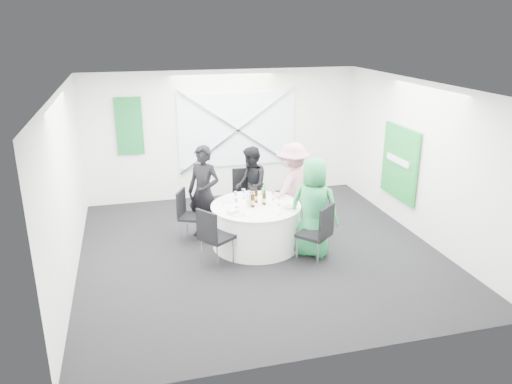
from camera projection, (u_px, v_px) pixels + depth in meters
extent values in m
plane|color=black|center=(259.00, 250.00, 8.66)|extent=(6.00, 6.00, 0.00)
plane|color=silver|center=(259.00, 87.00, 7.75)|extent=(6.00, 6.00, 0.00)
plane|color=white|center=(224.00, 135.00, 10.95)|extent=(6.00, 0.00, 6.00)
plane|color=white|center=(330.00, 249.00, 5.46)|extent=(6.00, 0.00, 6.00)
plane|color=white|center=(66.00, 187.00, 7.49)|extent=(0.00, 6.00, 6.00)
plane|color=white|center=(421.00, 161.00, 8.92)|extent=(0.00, 6.00, 6.00)
cube|color=silver|center=(238.00, 130.00, 10.95)|extent=(2.60, 0.03, 1.60)
cube|color=silver|center=(238.00, 130.00, 10.91)|extent=(2.63, 0.05, 1.84)
cube|color=silver|center=(238.00, 130.00, 10.91)|extent=(2.63, 0.05, 1.84)
cube|color=#146626|center=(129.00, 126.00, 10.33)|extent=(0.55, 0.04, 1.20)
cube|color=#198A32|center=(399.00, 163.00, 9.52)|extent=(0.05, 1.20, 1.40)
cylinder|color=white|center=(256.00, 226.00, 8.72)|extent=(1.52, 1.52, 0.74)
cylinder|color=white|center=(256.00, 206.00, 8.60)|extent=(1.56, 1.56, 0.02)
cube|color=black|center=(245.00, 197.00, 9.75)|extent=(0.50, 0.50, 0.06)
cube|color=black|center=(243.00, 180.00, 9.87)|extent=(0.45, 0.08, 0.50)
cylinder|color=silver|center=(253.00, 206.00, 10.05)|extent=(0.02, 0.02, 0.48)
cylinder|color=silver|center=(235.00, 207.00, 9.98)|extent=(0.02, 0.02, 0.48)
cylinder|color=silver|center=(257.00, 212.00, 9.69)|extent=(0.02, 0.02, 0.48)
cylinder|color=silver|center=(237.00, 214.00, 9.63)|extent=(0.02, 0.02, 0.48)
cube|color=black|center=(193.00, 217.00, 8.89)|extent=(0.57, 0.57, 0.05)
cube|color=black|center=(181.00, 203.00, 8.84)|extent=(0.21, 0.39, 0.46)
cylinder|color=silver|center=(187.00, 225.00, 9.16)|extent=(0.02, 0.02, 0.44)
cylinder|color=silver|center=(181.00, 232.00, 8.84)|extent=(0.02, 0.02, 0.44)
cylinder|color=silver|center=(205.00, 226.00, 9.10)|extent=(0.02, 0.02, 0.44)
cylinder|color=silver|center=(200.00, 234.00, 8.78)|extent=(0.02, 0.02, 0.44)
cube|color=black|center=(293.00, 205.00, 9.36)|extent=(0.65, 0.65, 0.06)
cube|color=black|center=(301.00, 188.00, 9.42)|extent=(0.27, 0.41, 0.50)
cylinder|color=silver|center=(307.00, 217.00, 9.45)|extent=(0.02, 0.02, 0.48)
cylinder|color=silver|center=(291.00, 212.00, 9.70)|extent=(0.02, 0.02, 0.48)
cylinder|color=silver|center=(294.00, 223.00, 9.19)|extent=(0.02, 0.02, 0.48)
cylinder|color=silver|center=(278.00, 218.00, 9.44)|extent=(0.02, 0.02, 0.48)
cube|color=black|center=(314.00, 234.00, 8.06)|extent=(0.66, 0.66, 0.06)
cube|color=black|center=(327.00, 222.00, 7.85)|extent=(0.37, 0.32, 0.50)
cylinder|color=silver|center=(318.00, 256.00, 7.90)|extent=(0.02, 0.02, 0.48)
cylinder|color=silver|center=(329.00, 248.00, 8.19)|extent=(0.02, 0.02, 0.48)
cylinder|color=silver|center=(297.00, 250.00, 8.10)|extent=(0.02, 0.02, 0.48)
cylinder|color=silver|center=(309.00, 242.00, 8.40)|extent=(0.02, 0.02, 0.48)
cube|color=black|center=(217.00, 238.00, 7.98)|extent=(0.63, 0.63, 0.05)
cube|color=black|center=(207.00, 226.00, 7.74)|extent=(0.28, 0.38, 0.48)
cylinder|color=silver|center=(201.00, 252.00, 8.04)|extent=(0.02, 0.02, 0.46)
cylinder|color=silver|center=(217.00, 259.00, 7.82)|extent=(0.02, 0.02, 0.46)
cylinder|color=silver|center=(217.00, 245.00, 8.31)|extent=(0.02, 0.02, 0.46)
cylinder|color=silver|center=(233.00, 251.00, 8.08)|extent=(0.02, 0.02, 0.46)
imported|color=black|center=(204.00, 192.00, 8.95)|extent=(0.74, 0.71, 1.71)
imported|color=black|center=(251.00, 186.00, 9.60)|extent=(0.52, 0.80, 1.52)
imported|color=#C57F91|center=(292.00, 187.00, 9.28)|extent=(1.18, 1.02, 1.68)
imported|color=#268C4B|center=(314.00, 208.00, 8.24)|extent=(0.98, 0.91, 1.69)
cylinder|color=silver|center=(250.00, 194.00, 9.10)|extent=(0.28, 0.28, 0.01)
cylinder|color=silver|center=(229.00, 200.00, 8.80)|extent=(0.29, 0.29, 0.01)
cylinder|color=silver|center=(279.00, 197.00, 8.99)|extent=(0.26, 0.26, 0.01)
cylinder|color=#8FA75A|center=(279.00, 196.00, 8.98)|extent=(0.17, 0.17, 0.02)
cylinder|color=silver|center=(289.00, 208.00, 8.44)|extent=(0.28, 0.28, 0.01)
cylinder|color=#8FA75A|center=(289.00, 207.00, 8.43)|extent=(0.19, 0.19, 0.02)
cylinder|color=silver|center=(238.00, 214.00, 8.19)|extent=(0.26, 0.26, 0.01)
cube|color=white|center=(233.00, 211.00, 8.21)|extent=(0.21, 0.18, 0.05)
cylinder|color=#371F0A|center=(251.00, 200.00, 8.54)|extent=(0.06, 0.06, 0.20)
cylinder|color=#371F0A|center=(251.00, 193.00, 8.49)|extent=(0.02, 0.02, 0.06)
cylinder|color=#DABE73|center=(251.00, 201.00, 8.54)|extent=(0.06, 0.06, 0.07)
cylinder|color=#371F0A|center=(256.00, 197.00, 8.69)|extent=(0.06, 0.06, 0.21)
cylinder|color=#371F0A|center=(256.00, 189.00, 8.65)|extent=(0.02, 0.02, 0.06)
cylinder|color=#DABE73|center=(256.00, 198.00, 8.70)|extent=(0.06, 0.06, 0.07)
cylinder|color=#371F0A|center=(264.00, 199.00, 8.59)|extent=(0.06, 0.06, 0.20)
cylinder|color=#371F0A|center=(264.00, 192.00, 8.55)|extent=(0.02, 0.02, 0.06)
cylinder|color=#DABE73|center=(264.00, 200.00, 8.60)|extent=(0.06, 0.06, 0.07)
cylinder|color=#371F0A|center=(253.00, 201.00, 8.47)|extent=(0.06, 0.06, 0.22)
cylinder|color=#371F0A|center=(253.00, 193.00, 8.42)|extent=(0.02, 0.02, 0.06)
cylinder|color=#DABE73|center=(253.00, 202.00, 8.48)|extent=(0.06, 0.06, 0.08)
cylinder|color=green|center=(264.00, 196.00, 8.63)|extent=(0.08, 0.08, 0.27)
cylinder|color=green|center=(264.00, 187.00, 8.58)|extent=(0.03, 0.03, 0.06)
cylinder|color=#DABE73|center=(264.00, 197.00, 8.64)|extent=(0.08, 0.08, 0.10)
cylinder|color=silver|center=(249.00, 200.00, 8.48)|extent=(0.08, 0.08, 0.24)
cylinder|color=silver|center=(249.00, 192.00, 8.43)|extent=(0.03, 0.03, 0.06)
cylinder|color=#DABE73|center=(249.00, 202.00, 8.49)|extent=(0.08, 0.08, 0.08)
cylinder|color=white|center=(236.00, 207.00, 8.48)|extent=(0.06, 0.06, 0.00)
cylinder|color=white|center=(236.00, 205.00, 8.47)|extent=(0.01, 0.01, 0.10)
cone|color=white|center=(236.00, 200.00, 8.44)|extent=(0.07, 0.07, 0.08)
cylinder|color=white|center=(236.00, 201.00, 8.80)|extent=(0.06, 0.06, 0.00)
cylinder|color=white|center=(236.00, 198.00, 8.78)|extent=(0.01, 0.01, 0.10)
cone|color=white|center=(236.00, 194.00, 8.76)|extent=(0.07, 0.07, 0.08)
cylinder|color=white|center=(244.00, 198.00, 8.93)|extent=(0.06, 0.06, 0.00)
cylinder|color=white|center=(244.00, 195.00, 8.91)|extent=(0.01, 0.01, 0.10)
cone|color=white|center=(244.00, 191.00, 8.89)|extent=(0.07, 0.07, 0.08)
cylinder|color=white|center=(273.00, 199.00, 8.87)|extent=(0.06, 0.06, 0.00)
cylinder|color=white|center=(273.00, 197.00, 8.85)|extent=(0.01, 0.01, 0.10)
cone|color=white|center=(273.00, 193.00, 8.82)|extent=(0.07, 0.07, 0.08)
cylinder|color=white|center=(279.00, 205.00, 8.60)|extent=(0.06, 0.06, 0.00)
cylinder|color=white|center=(279.00, 202.00, 8.58)|extent=(0.01, 0.01, 0.10)
cone|color=white|center=(279.00, 198.00, 8.56)|extent=(0.07, 0.07, 0.08)
cube|color=silver|center=(280.00, 214.00, 8.20)|extent=(0.12, 0.12, 0.01)
cube|color=silver|center=(289.00, 207.00, 8.49)|extent=(0.11, 0.12, 0.01)
cube|color=silver|center=(260.00, 194.00, 9.13)|extent=(0.15, 0.03, 0.01)
cube|color=silver|center=(241.00, 195.00, 9.07)|extent=(0.15, 0.03, 0.01)
cube|color=silver|center=(283.00, 199.00, 8.88)|extent=(0.10, 0.13, 0.01)
cube|color=silver|center=(270.00, 195.00, 9.08)|extent=(0.09, 0.14, 0.01)
cube|color=silver|center=(227.00, 200.00, 8.84)|extent=(0.08, 0.14, 0.01)
cube|color=silver|center=(223.00, 205.00, 8.60)|extent=(0.09, 0.13, 0.01)
cube|color=silver|center=(230.00, 213.00, 8.22)|extent=(0.12, 0.12, 0.01)
cube|color=silver|center=(248.00, 217.00, 8.06)|extent=(0.12, 0.12, 0.01)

